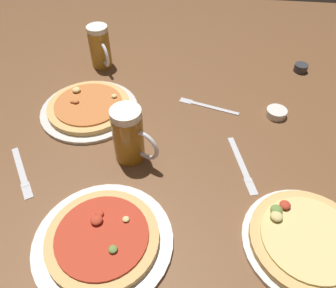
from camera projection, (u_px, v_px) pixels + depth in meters
The scene contains 11 objects.
ground_plane at pixel (168, 152), 1.04m from camera, with size 2.40×2.40×0.03m, color brown.
pizza_plate_near at pixel (103, 239), 0.80m from camera, with size 0.34×0.34×0.05m.
pizza_plate_far at pixel (89, 108), 1.14m from camera, with size 0.33×0.33×0.05m.
pizza_plate_side at pixel (307, 241), 0.79m from camera, with size 0.31×0.31×0.05m.
beer_mug_dark at pixel (129, 136), 0.94m from camera, with size 0.14×0.10×0.18m.
beer_mug_pale at pixel (100, 47), 1.31m from camera, with size 0.10×0.13×0.17m.
ramekin_sauce at pixel (301, 68), 1.32m from camera, with size 0.05×0.05×0.03m, color #333338.
ramekin_butter at pixel (276, 113), 1.13m from camera, with size 0.07×0.07×0.03m, color silver.
fork_left at pixel (207, 106), 1.17m from camera, with size 0.21×0.08×0.01m.
knife_right at pixel (21, 172), 0.96m from camera, with size 0.14×0.18×0.01m.
knife_spare at pixel (242, 164), 0.98m from camera, with size 0.08×0.22×0.01m.
Camera 1 is at (0.09, -0.71, 0.74)m, focal length 35.48 mm.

